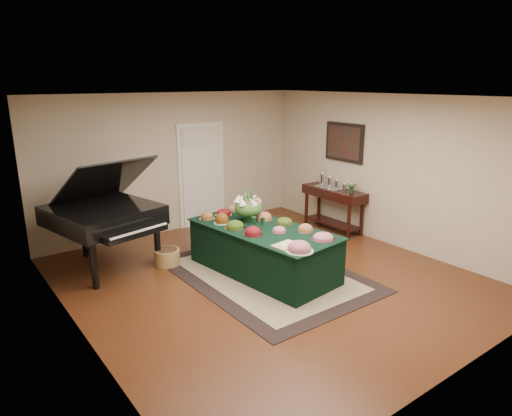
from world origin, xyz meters
TOP-DOWN VIEW (x-y plane):
  - ground at (0.00, 0.00)m, footprint 6.00×6.00m
  - area_rug at (0.07, 0.12)m, footprint 2.30×3.22m
  - kitchen_doorway at (0.60, 2.97)m, footprint 1.05×0.07m
  - buffet_table at (0.07, 0.22)m, footprint 1.41×2.52m
  - food_platters at (0.06, 0.26)m, footprint 1.12×2.47m
  - cutting_board at (-0.14, -0.63)m, footprint 0.40×0.40m
  - green_goblets at (0.01, 0.25)m, footprint 0.16×0.17m
  - floral_centerpiece at (0.11, 0.65)m, footprint 0.46×0.46m
  - grand_piano at (-1.79, 1.92)m, footprint 1.77×1.97m
  - wicker_basket at (-0.99, 1.41)m, footprint 0.42×0.42m
  - mahogany_sideboard at (2.50, 1.07)m, footprint 0.45×1.39m
  - tea_service at (2.50, 1.15)m, footprint 0.34×0.74m
  - pink_bouquet at (2.50, 0.62)m, footprint 0.19×0.19m
  - wall_painting at (2.72, 1.07)m, footprint 0.05×0.95m

SIDE VIEW (x-z plane):
  - ground at x=0.00m, z-range 0.00..0.00m
  - area_rug at x=0.07m, z-range 0.00..0.01m
  - wicker_basket at x=-0.99m, z-range 0.00..0.26m
  - buffet_table at x=0.07m, z-range 0.00..0.74m
  - mahogany_sideboard at x=2.50m, z-range 0.23..1.08m
  - cutting_board at x=-0.14m, z-range 0.72..0.82m
  - food_platters at x=0.06m, z-range 0.72..0.85m
  - green_goblets at x=0.01m, z-range 0.74..0.92m
  - grand_piano at x=-1.79m, z-range 0.00..1.77m
  - tea_service at x=2.50m, z-range 0.82..1.11m
  - floral_centerpiece at x=0.11m, z-range 0.78..1.24m
  - pink_bouquet at x=2.50m, z-range 0.89..1.13m
  - kitchen_doorway at x=0.60m, z-range -0.03..2.07m
  - wall_painting at x=2.72m, z-range 1.38..2.12m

